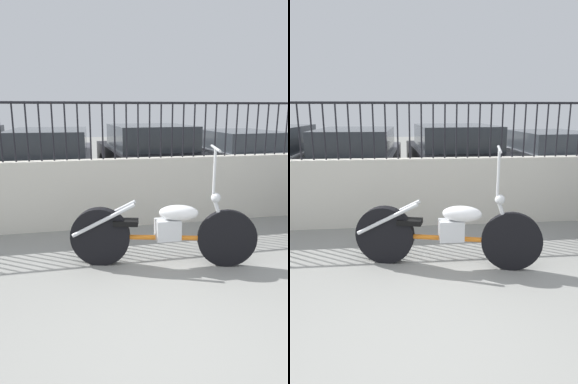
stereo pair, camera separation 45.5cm
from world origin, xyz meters
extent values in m
plane|color=gray|center=(0.00, 0.00, 0.00)|extent=(40.00, 40.00, 0.00)
cube|color=beige|center=(0.00, 2.85, 0.52)|extent=(9.50, 0.18, 1.05)
cylinder|color=black|center=(-1.67, 2.85, 1.46)|extent=(0.02, 0.02, 0.83)
cylinder|color=black|center=(-1.49, 2.85, 1.46)|extent=(0.02, 0.02, 0.83)
cylinder|color=black|center=(-1.32, 2.85, 1.46)|extent=(0.02, 0.02, 0.83)
cylinder|color=black|center=(-1.14, 2.85, 1.46)|extent=(0.02, 0.02, 0.83)
cylinder|color=black|center=(-0.97, 2.85, 1.46)|extent=(0.02, 0.02, 0.83)
cylinder|color=black|center=(-0.79, 2.85, 1.46)|extent=(0.02, 0.02, 0.83)
cylinder|color=black|center=(-0.62, 2.85, 1.46)|extent=(0.02, 0.02, 0.83)
cylinder|color=black|center=(-0.44, 2.85, 1.46)|extent=(0.02, 0.02, 0.83)
cylinder|color=black|center=(-0.26, 2.85, 1.46)|extent=(0.02, 0.02, 0.83)
cylinder|color=black|center=(-0.09, 2.85, 1.46)|extent=(0.02, 0.02, 0.83)
cylinder|color=black|center=(0.09, 2.85, 1.46)|extent=(0.02, 0.02, 0.83)
cylinder|color=black|center=(0.26, 2.85, 1.46)|extent=(0.02, 0.02, 0.83)
cylinder|color=black|center=(0.44, 2.85, 1.46)|extent=(0.02, 0.02, 0.83)
cylinder|color=black|center=(0.62, 2.85, 1.46)|extent=(0.02, 0.02, 0.83)
cylinder|color=black|center=(0.79, 2.85, 1.46)|extent=(0.02, 0.02, 0.83)
cylinder|color=black|center=(0.97, 2.85, 1.46)|extent=(0.02, 0.02, 0.83)
cylinder|color=black|center=(1.14, 2.85, 1.46)|extent=(0.02, 0.02, 0.83)
cylinder|color=black|center=(1.32, 2.85, 1.46)|extent=(0.02, 0.02, 0.83)
cylinder|color=black|center=(1.49, 2.85, 1.46)|extent=(0.02, 0.02, 0.83)
cylinder|color=black|center=(1.67, 2.85, 1.46)|extent=(0.02, 0.02, 0.83)
cylinder|color=black|center=(1.85, 2.85, 1.46)|extent=(0.02, 0.02, 0.83)
cylinder|color=black|center=(2.02, 2.85, 1.46)|extent=(0.02, 0.02, 0.83)
cylinder|color=black|center=(2.20, 2.85, 1.46)|extent=(0.02, 0.02, 0.83)
cylinder|color=black|center=(2.37, 2.85, 1.46)|extent=(0.02, 0.02, 0.83)
cylinder|color=black|center=(0.00, 2.85, 1.86)|extent=(9.50, 0.04, 0.04)
cylinder|color=black|center=(0.98, 1.19, 0.34)|extent=(0.67, 0.23, 0.67)
cylinder|color=black|center=(-0.43, 1.54, 0.34)|extent=(0.70, 0.28, 0.69)
cylinder|color=orange|center=(0.27, 1.37, 0.34)|extent=(1.32, 0.38, 0.06)
cube|color=silver|center=(0.32, 1.35, 0.44)|extent=(0.28, 0.18, 0.24)
ellipsoid|color=white|center=(0.44, 1.33, 0.64)|extent=(0.48, 0.30, 0.18)
cube|color=black|center=(-0.14, 1.47, 0.52)|extent=(0.31, 0.22, 0.06)
cylinder|color=silver|center=(0.89, 1.21, 0.59)|extent=(0.23, 0.10, 0.51)
sphere|color=silver|center=(0.84, 1.23, 0.82)|extent=(0.11, 0.11, 0.11)
cylinder|color=silver|center=(0.81, 1.23, 1.10)|extent=(0.03, 0.03, 0.53)
cylinder|color=silver|center=(0.81, 1.23, 1.37)|extent=(0.15, 0.51, 0.03)
cylinder|color=silver|center=(-0.40, 1.46, 0.56)|extent=(0.72, 0.22, 0.42)
cylinder|color=silver|center=(-0.37, 1.60, 0.56)|extent=(0.72, 0.22, 0.42)
cylinder|color=black|center=(-2.19, 6.99, 0.32)|extent=(0.15, 0.65, 0.64)
cylinder|color=black|center=(-1.92, 6.88, 0.32)|extent=(0.15, 0.65, 0.64)
cylinder|color=black|center=(-0.30, 6.79, 0.32)|extent=(0.15, 0.65, 0.64)
cylinder|color=black|center=(-2.07, 4.29, 0.32)|extent=(0.15, 0.65, 0.64)
cylinder|color=black|center=(-0.45, 4.19, 0.32)|extent=(0.15, 0.65, 0.64)
cube|color=#38383D|center=(-1.19, 5.54, 0.54)|extent=(1.96, 4.28, 0.61)
cube|color=#2D3338|center=(-1.20, 5.33, 1.10)|extent=(1.67, 2.10, 0.51)
cylinder|color=black|center=(0.06, 6.80, 0.32)|extent=(0.15, 0.65, 0.64)
cylinder|color=black|center=(1.83, 6.92, 0.32)|extent=(0.15, 0.65, 0.64)
cylinder|color=black|center=(0.22, 4.36, 0.32)|extent=(0.15, 0.65, 0.64)
cylinder|color=black|center=(1.99, 4.47, 0.32)|extent=(0.15, 0.65, 0.64)
cube|color=black|center=(1.03, 5.64, 0.56)|extent=(2.13, 4.06, 0.65)
cube|color=#2D3338|center=(1.04, 5.44, 1.15)|extent=(1.81, 2.00, 0.53)
cylinder|color=black|center=(2.42, 6.92, 0.32)|extent=(0.15, 0.65, 0.64)
cylinder|color=black|center=(4.03, 7.03, 0.32)|extent=(0.15, 0.65, 0.64)
cylinder|color=black|center=(2.58, 4.44, 0.32)|extent=(0.15, 0.65, 0.64)
cube|color=#B7BABF|center=(3.31, 5.74, 0.53)|extent=(1.98, 4.11, 0.59)
cube|color=#2D3338|center=(3.32, 5.54, 1.04)|extent=(1.68, 2.02, 0.43)
camera|label=1|loc=(-0.69, -2.21, 1.78)|focal=32.00mm
camera|label=2|loc=(-0.24, -2.28, 1.78)|focal=32.00mm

